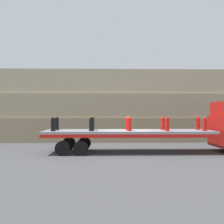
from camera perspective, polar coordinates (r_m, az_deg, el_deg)
name	(u,v)px	position (r m, az deg, el deg)	size (l,w,h in m)	color
ground_plane	(128,152)	(15.60, 3.79, -9.17)	(120.00, 120.00, 0.00)	#474749
rock_cliff	(122,106)	(22.16, 2.25, 1.36)	(60.00, 3.30, 6.13)	gray
flatbed_trailer	(119,134)	(15.43, 1.72, -5.05)	(10.25, 2.69, 1.35)	gray
fire_hydrant_black_near_0	(53,124)	(15.14, -13.35, -2.75)	(0.32, 0.53, 0.82)	black
fire_hydrant_black_far_0	(57,124)	(16.26, -12.51, -2.59)	(0.32, 0.53, 0.82)	black
fire_hydrant_black_near_1	(91,124)	(14.83, -4.77, -2.81)	(0.32, 0.53, 0.82)	black
fire_hydrant_black_far_1	(92,124)	(15.97, -4.51, -2.64)	(0.32, 0.53, 0.82)	black
fire_hydrant_red_near_2	(129,124)	(14.87, 3.98, -2.80)	(0.32, 0.53, 0.82)	red
fire_hydrant_red_far_2	(128,123)	(16.01, 3.60, -2.64)	(0.32, 0.53, 0.82)	red
fire_hydrant_red_near_3	(167,124)	(15.24, 12.49, -2.73)	(0.32, 0.53, 0.82)	red
fire_hydrant_red_far_3	(163,123)	(16.35, 11.53, -2.58)	(0.32, 0.53, 0.82)	red
fire_hydrant_red_near_4	(205,124)	(15.93, 20.42, -2.62)	(0.32, 0.53, 0.82)	red
fire_hydrant_red_far_4	(198,123)	(17.00, 19.00, -2.48)	(0.32, 0.53, 0.82)	red
cargo_strap_rear	(92,117)	(15.39, -4.63, -1.12)	(0.05, 2.80, 0.01)	yellow
cargo_strap_middle	(128,117)	(15.43, 3.78, -1.11)	(0.05, 2.80, 0.01)	yellow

